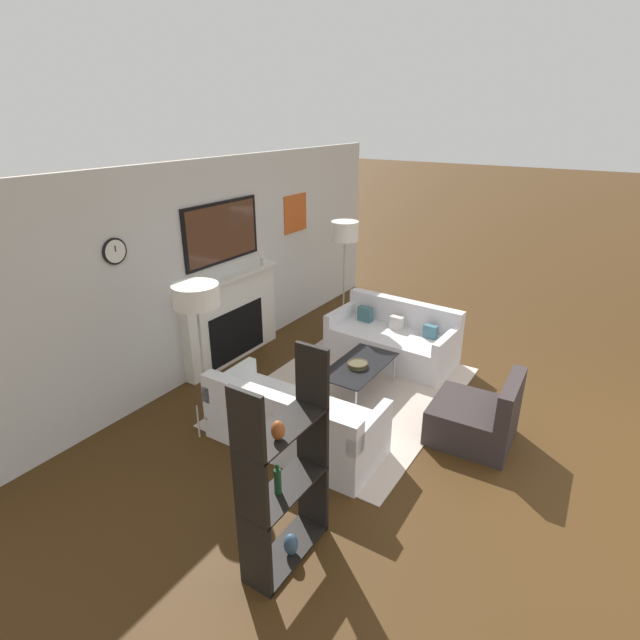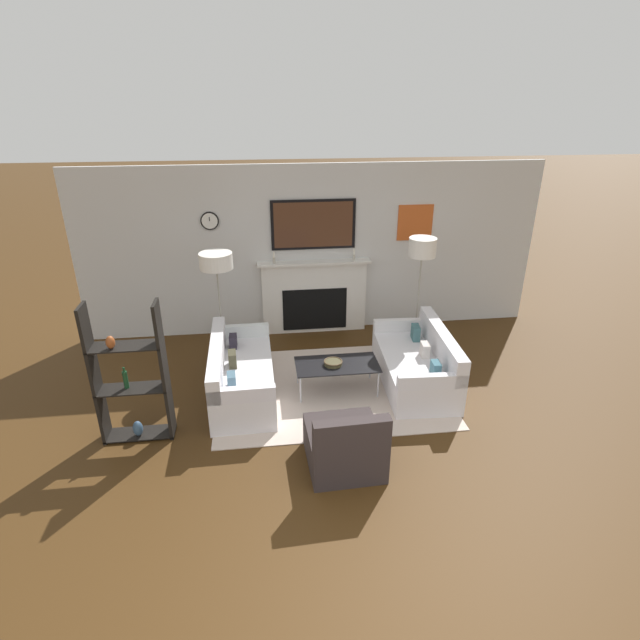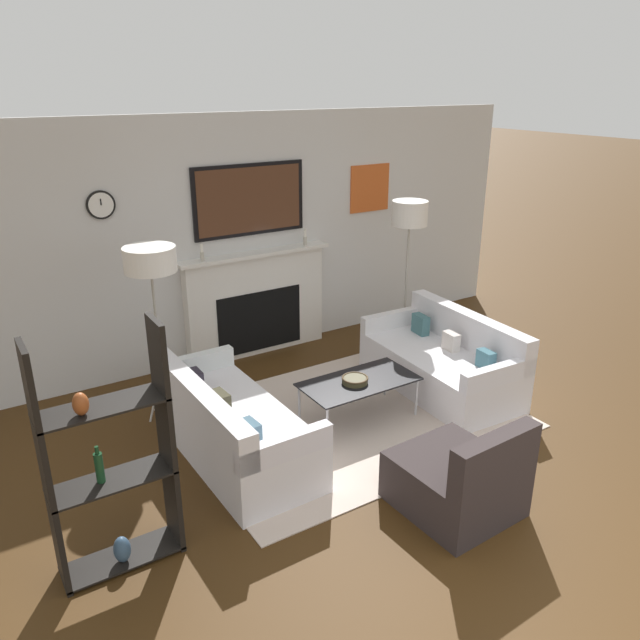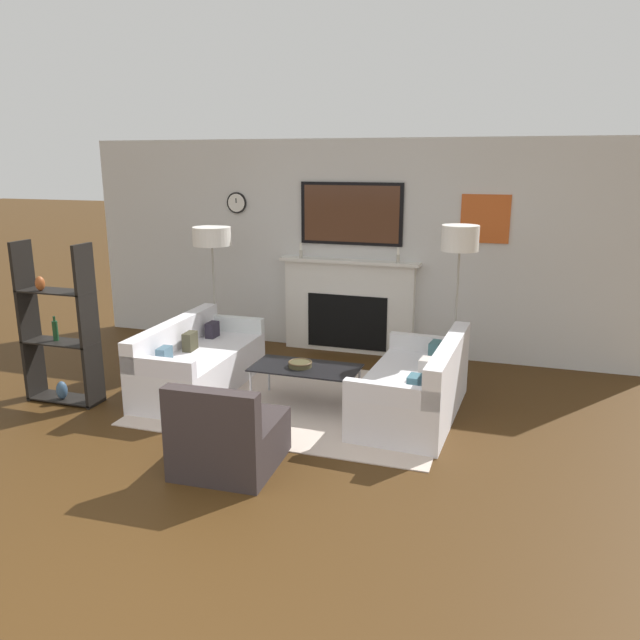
# 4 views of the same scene
# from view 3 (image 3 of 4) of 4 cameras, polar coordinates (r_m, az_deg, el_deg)

# --- Properties ---
(fireplace_wall) EXTENTS (7.35, 0.28, 2.70)m
(fireplace_wall) POSITION_cam_3_polar(r_m,az_deg,el_deg) (7.11, -6.34, 6.44)
(fireplace_wall) COLOR silver
(fireplace_wall) RESTS_ON ground_plane
(area_rug) EXTENTS (3.01, 2.28, 0.01)m
(area_rug) POSITION_cam_3_polar(r_m,az_deg,el_deg) (6.01, 2.49, -8.91)
(area_rug) COLOR beige
(area_rug) RESTS_ON ground_plane
(couch_left) EXTENTS (0.81, 1.80, 0.75)m
(couch_left) POSITION_cam_3_polar(r_m,az_deg,el_deg) (5.36, -8.15, -9.72)
(couch_left) COLOR silver
(couch_left) RESTS_ON ground_plane
(couch_right) EXTENTS (0.93, 1.75, 0.77)m
(couch_right) POSITION_cam_3_polar(r_m,az_deg,el_deg) (6.57, 11.21, -3.90)
(couch_right) COLOR silver
(couch_right) RESTS_ON ground_plane
(armchair) EXTENTS (0.80, 0.85, 0.78)m
(armchair) POSITION_cam_3_polar(r_m,az_deg,el_deg) (4.85, 12.62, -14.13)
(armchair) COLOR #322A2A
(armchair) RESTS_ON ground_plane
(coffee_table) EXTENTS (1.09, 0.56, 0.40)m
(coffee_table) POSITION_cam_3_polar(r_m,az_deg,el_deg) (5.82, 3.58, -5.80)
(coffee_table) COLOR black
(coffee_table) RESTS_ON ground_plane
(decorative_bowl) EXTENTS (0.25, 0.25, 0.06)m
(decorative_bowl) POSITION_cam_3_polar(r_m,az_deg,el_deg) (5.76, 3.22, -5.46)
(decorative_bowl) COLOR #453F26
(decorative_bowl) RESTS_ON coffee_table
(floor_lamp_left) EXTENTS (0.46, 0.46, 1.68)m
(floor_lamp_left) POSITION_cam_3_polar(r_m,az_deg,el_deg) (5.61, -15.27, 5.16)
(floor_lamp_left) COLOR #9E998E
(floor_lamp_left) RESTS_ON ground_plane
(floor_lamp_right) EXTENTS (0.39, 0.39, 1.79)m
(floor_lamp_right) POSITION_cam_3_polar(r_m,az_deg,el_deg) (6.97, 8.20, 9.43)
(floor_lamp_right) COLOR #9E998E
(floor_lamp_right) RESTS_ON ground_plane
(shelf_unit) EXTENTS (0.78, 0.28, 1.66)m
(shelf_unit) POSITION_cam_3_polar(r_m,az_deg,el_deg) (4.21, -18.69, -12.43)
(shelf_unit) COLOR black
(shelf_unit) RESTS_ON ground_plane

